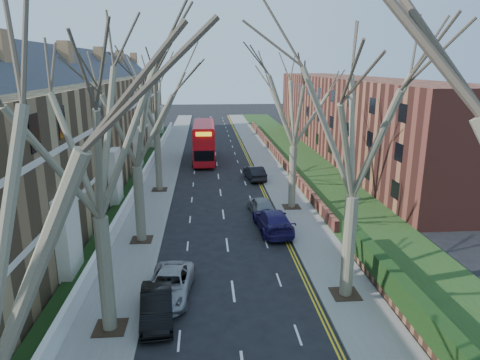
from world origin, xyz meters
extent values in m
cube|color=slate|center=(-6.00, 39.00, 0.06)|extent=(3.00, 102.00, 0.12)
cube|color=slate|center=(6.00, 39.00, 0.06)|extent=(3.00, 102.00, 0.12)
cube|color=brown|center=(-13.80, 31.00, 5.00)|extent=(9.00, 78.00, 10.00)
cube|color=#2D2E37|center=(-13.80, 31.00, 11.00)|extent=(4.67, 78.00, 4.67)
cube|color=white|center=(-9.35, 31.00, 3.50)|extent=(0.12, 78.00, 0.35)
cube|color=white|center=(-9.35, 31.00, 7.00)|extent=(0.12, 78.00, 0.35)
cube|color=brown|center=(17.50, 43.00, 5.00)|extent=(8.00, 54.00, 10.00)
cube|color=brown|center=(7.70, 43.00, 0.57)|extent=(0.35, 54.00, 0.90)
cube|color=black|center=(7.70, 2.00, 1.32)|extent=(0.70, 24.00, 1.20)
cube|color=white|center=(-7.65, 31.00, 0.62)|extent=(0.30, 78.00, 1.00)
cube|color=#1C3A15|center=(10.50, 39.00, 0.15)|extent=(6.00, 102.00, 0.06)
cylinder|color=#6A634C|center=(-5.70, 6.00, 2.75)|extent=(0.64, 0.64, 5.25)
cube|color=#2D2116|center=(-5.70, 6.00, 0.14)|extent=(1.40, 1.40, 0.05)
cylinder|color=#6A634C|center=(-5.70, 16.00, 2.66)|extent=(0.64, 0.64, 5.07)
cube|color=#2D2116|center=(-5.70, 16.00, 0.14)|extent=(1.40, 1.40, 0.05)
cylinder|color=#6A634C|center=(-5.70, 28.00, 2.75)|extent=(0.60, 0.60, 5.25)
cube|color=#2D2116|center=(-5.70, 28.00, 0.14)|extent=(1.40, 1.40, 0.05)
cylinder|color=#6A634C|center=(5.70, 8.00, 2.75)|extent=(0.64, 0.64, 5.25)
cube|color=#2D2116|center=(5.70, 8.00, 0.14)|extent=(1.40, 1.40, 0.05)
cylinder|color=#6A634C|center=(5.70, 22.00, 2.66)|extent=(0.60, 0.60, 5.07)
cube|color=#2D2116|center=(5.70, 22.00, 0.14)|extent=(1.40, 1.40, 0.05)
cube|color=red|center=(-1.48, 40.87, 1.44)|extent=(2.53, 10.94, 2.19)
cube|color=red|center=(-1.48, 40.87, 3.53)|extent=(2.53, 10.39, 1.99)
cube|color=black|center=(-1.48, 40.87, 1.89)|extent=(2.55, 10.06, 0.89)
cube|color=black|center=(-1.48, 40.87, 3.63)|extent=(2.54, 9.84, 0.89)
imported|color=black|center=(-3.70, 6.72, 0.68)|extent=(1.83, 4.25, 1.36)
imported|color=#9C9BA0|center=(-3.27, 8.74, 0.65)|extent=(2.64, 4.91, 1.31)
imported|color=#1F1751|center=(3.38, 17.16, 0.79)|extent=(2.57, 5.57, 1.58)
imported|color=gray|center=(3.03, 20.86, 0.71)|extent=(2.04, 4.32, 1.43)
imported|color=black|center=(3.70, 31.35, 0.72)|extent=(2.08, 4.56, 1.45)
camera|label=1|loc=(-1.27, -11.13, 11.48)|focal=32.00mm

